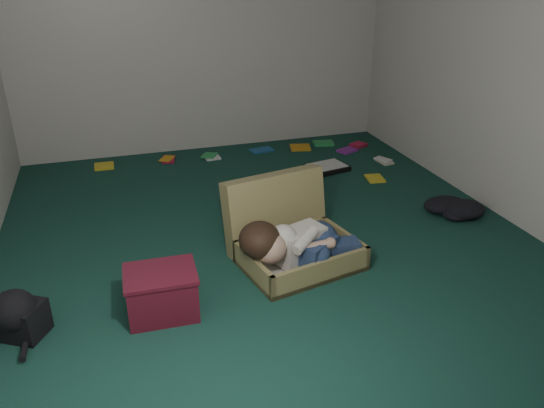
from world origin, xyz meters
TOP-DOWN VIEW (x-y plane):
  - floor at (0.00, 0.00)m, footprint 4.50×4.50m
  - wall_back at (0.00, 2.25)m, footprint 4.50×0.00m
  - wall_front at (0.00, -2.25)m, footprint 4.50×0.00m
  - wall_right at (2.00, 0.00)m, footprint 0.00×4.50m
  - suitcase at (0.07, -0.33)m, footprint 0.92×0.91m
  - person at (0.06, -0.54)m, footprint 0.87×0.43m
  - maroon_bin at (-0.88, -0.75)m, footprint 0.44×0.35m
  - backpack at (-1.70, -0.69)m, footprint 0.47×0.45m
  - clothing_pile at (1.70, -0.08)m, footprint 0.42×0.34m
  - paper_tray at (1.01, 1.18)m, footprint 0.45×0.37m
  - book_scatter at (0.72, 1.70)m, footprint 3.04×1.38m

SIDE VIEW (x-z plane):
  - floor at x=0.00m, z-range 0.00..0.00m
  - book_scatter at x=0.72m, z-range 0.00..0.02m
  - paper_tray at x=1.01m, z-range 0.00..0.05m
  - clothing_pile at x=1.70m, z-range 0.00..0.13m
  - backpack at x=-1.70m, z-range 0.00..0.22m
  - maroon_bin at x=-0.88m, z-range 0.00..0.30m
  - suitcase at x=0.07m, z-range -0.12..0.46m
  - person at x=0.06m, z-range 0.04..0.40m
  - wall_back at x=0.00m, z-range -0.95..3.55m
  - wall_front at x=0.00m, z-range -0.95..3.55m
  - wall_right at x=2.00m, z-range -0.95..3.55m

